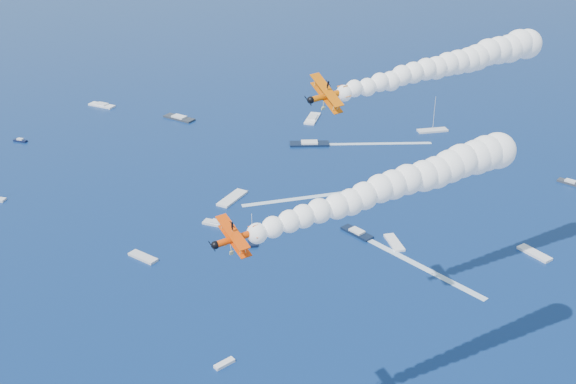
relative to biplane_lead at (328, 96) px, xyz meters
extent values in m
cube|color=black|center=(26.81, 116.31, -58.76)|extent=(14.92, 7.12, 0.70)
cube|color=black|center=(23.86, 49.74, -58.76)|extent=(7.63, 10.29, 0.70)
cube|color=#2A2D38|center=(36.46, 75.99, -58.76)|extent=(7.70, 2.84, 0.70)
cube|color=silver|center=(76.34, 119.02, -58.76)|extent=(11.62, 3.81, 0.70)
cube|color=white|center=(32.27, 42.25, -58.76)|extent=(3.04, 9.22, 0.70)
cube|color=white|center=(-20.52, 2.61, -58.76)|extent=(4.82, 3.52, 0.70)
cube|color=silver|center=(-35.77, 49.75, -58.76)|extent=(7.90, 8.35, 0.70)
cube|color=#2B3039|center=(-17.68, 153.87, -58.76)|extent=(12.48, 12.54, 0.70)
cube|color=white|center=(34.46, 141.68, -58.76)|extent=(9.70, 13.63, 0.70)
cube|color=#2D323C|center=(101.53, 65.79, -58.76)|extent=(6.84, 8.01, 0.70)
cube|color=black|center=(-5.77, 52.21, -58.76)|extent=(2.74, 7.35, 0.70)
cube|color=white|center=(67.14, 28.66, -58.76)|extent=(6.36, 9.98, 0.70)
cube|color=silver|center=(-14.04, 63.63, -58.76)|extent=(8.71, 7.09, 0.70)
cube|color=white|center=(-7.41, 78.85, -58.76)|extent=(11.00, 11.80, 0.70)
cube|color=white|center=(-48.24, 176.37, -58.76)|extent=(11.38, 10.34, 0.70)
cube|color=black|center=(-77.23, 142.64, -58.76)|extent=(5.34, 4.16, 0.70)
cube|color=white|center=(52.53, 111.54, -59.08)|extent=(37.73, 8.89, 0.04)
cube|color=white|center=(35.46, 28.74, -59.08)|extent=(20.13, 34.23, 0.04)
cube|color=white|center=(13.71, 74.74, -59.08)|extent=(38.05, 4.07, 0.04)
camera|label=1|loc=(-32.75, -113.79, 39.85)|focal=43.63mm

